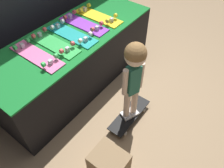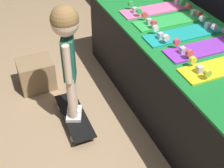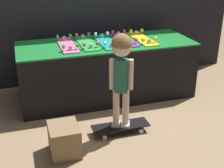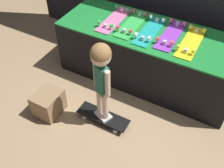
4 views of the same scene
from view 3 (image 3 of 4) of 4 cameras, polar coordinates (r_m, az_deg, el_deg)
name	(u,v)px [view 3 (image 3 of 4)]	position (r m, az deg, el deg)	size (l,w,h in m)	color
ground_plane	(119,114)	(3.93, 1.36, -5.45)	(16.00, 16.00, 0.00)	#9E7F5B
display_rack	(106,70)	(4.26, -1.05, 2.64)	(2.32, 0.86, 0.76)	black
skateboard_pink_on_rack	(67,45)	(4.04, -8.21, 7.16)	(0.20, 0.70, 0.09)	pink
skateboard_green_on_rack	(87,43)	(4.10, -4.66, 7.55)	(0.20, 0.70, 0.09)	green
skateboard_teal_on_rack	(106,42)	(4.13, -1.05, 7.75)	(0.20, 0.70, 0.09)	teal
skateboard_purple_on_rack	(124,39)	(4.24, 2.17, 8.17)	(0.20, 0.70, 0.09)	purple
skateboard_yellow_on_rack	(142,38)	(4.30, 5.57, 8.31)	(0.20, 0.70, 0.09)	yellow
skateboard_on_floor	(121,127)	(3.52, 1.58, -7.79)	(0.65, 0.20, 0.09)	black
child	(121,64)	(3.20, 1.73, 3.75)	(0.24, 0.21, 1.05)	silver
storage_box	(64,140)	(3.19, -8.72, -10.03)	(0.29, 0.35, 0.31)	#8E704C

